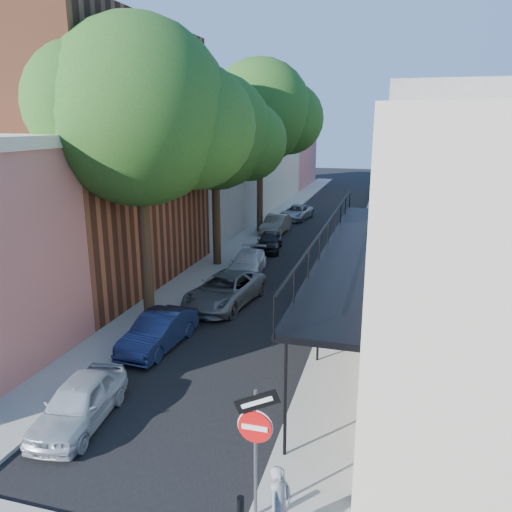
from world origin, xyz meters
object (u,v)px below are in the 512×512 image
Objects in this scene: oak_far at (267,113)px; parked_car_e at (269,241)px; parked_car_a at (79,403)px; parked_car_f at (276,224)px; sign_post at (256,432)px; parked_car_g at (296,212)px; parked_car_c at (225,290)px; oak_near at (152,117)px; parked_car_d at (248,263)px; pedestrian at (279,506)px; oak_mid at (223,135)px; parked_car_b at (158,331)px.

oak_far is 9.42m from parked_car_e.
oak_far reaches higher than parked_car_a.
parked_car_f reaches higher than parked_car_e.
sign_post is 31.96m from parked_car_g.
parked_car_c is 14.60m from parked_car_f.
oak_near is 10.10m from parked_car_d.
oak_far is 3.00× the size of parked_car_d.
pedestrian is (7.11, -9.76, -6.96)m from oak_near.
parked_car_b is (1.17, -10.54, -6.44)m from oak_mid.
oak_far reaches higher than oak_mid.
parked_car_g is at bearing 94.12° from parked_car_b.
parked_car_f is (0.75, -0.36, -7.61)m from oak_far.
oak_far reaches higher than parked_car_f.
parked_car_c is at bearing -82.67° from parked_car_f.
parked_car_a is at bearing -87.29° from parked_car_c.
parked_car_d is 17.44m from pedestrian.
oak_near is at bearing -90.04° from oak_far.
parked_car_e reaches higher than parked_car_g.
parked_car_a is at bearing -80.83° from oak_near.
parked_car_f is 2.47× the size of pedestrian.
parked_car_a is 1.03× the size of parked_car_e.
parked_car_a is 0.95× the size of parked_car_b.
oak_near reaches higher than parked_car_e.
oak_far is (0.01, 17.01, 0.38)m from oak_near.
pedestrian is at bearing -75.15° from oak_far.
oak_near is 2.73× the size of parked_car_g.
parked_car_e is (0.40, 14.32, -0.03)m from parked_car_b.
oak_far is at bearing 89.59° from oak_mid.
sign_post is at bearing -27.01° from parked_car_a.
pedestrian is (7.10, -26.77, -7.34)m from oak_far.
parked_car_c is at bearing -91.13° from parked_car_d.
sign_post reaches higher than parked_car_e.
parked_car_d is at bearing -81.15° from oak_far.
oak_far reaches higher than parked_car_d.
oak_far is 3.34× the size of parked_car_a.
oak_far is at bearing 98.23° from parked_car_e.
parked_car_e is (1.57, 3.78, -6.47)m from oak_mid.
sign_post is 27.80m from oak_far.
parked_car_b reaches higher than parked_car_g.
parked_car_b is at bearing -83.40° from parked_car_g.
parked_car_e is at bearing 34.81° from pedestrian.
sign_post is 0.26× the size of oak_near.
parked_car_c is at bearing -82.53° from oak_far.
parked_car_d is 1.01× the size of parked_car_f.
parked_car_e is (-0.45, 9.66, -0.08)m from parked_car_c.
oak_far reaches higher than oak_near.
parked_car_a reaches higher than parked_car_e.
oak_far is 7.65m from parked_car_f.
sign_post reaches higher than parked_car_d.
parked_car_a is at bearing -97.29° from parked_car_d.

